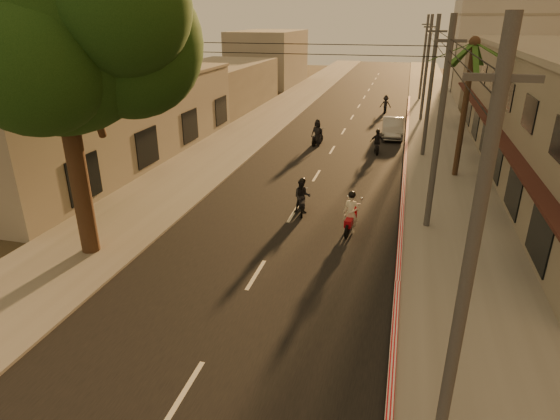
{
  "coord_description": "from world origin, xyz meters",
  "views": [
    {
      "loc": [
        4.74,
        -12.35,
        8.93
      ],
      "look_at": [
        0.14,
        4.94,
        1.45
      ],
      "focal_mm": 30.0,
      "sensor_mm": 36.0,
      "label": 1
    }
  ],
  "objects_px": {
    "scooter_red": "(351,214)",
    "parked_car": "(393,128)",
    "scooter_mid_a": "(302,197)",
    "scooter_far_a": "(317,133)",
    "scooter_mid_b": "(377,142)",
    "scooter_far_b": "(385,105)",
    "palm_tree": "(473,51)",
    "broadleaf_tree": "(66,29)"
  },
  "relations": [
    {
      "from": "scooter_mid_b",
      "to": "scooter_mid_a",
      "type": "bearing_deg",
      "value": -110.61
    },
    {
      "from": "palm_tree",
      "to": "scooter_far_b",
      "type": "height_order",
      "value": "palm_tree"
    },
    {
      "from": "scooter_far_a",
      "to": "parked_car",
      "type": "height_order",
      "value": "scooter_far_a"
    },
    {
      "from": "scooter_mid_b",
      "to": "palm_tree",
      "type": "bearing_deg",
      "value": -46.89
    },
    {
      "from": "broadleaf_tree",
      "to": "scooter_mid_b",
      "type": "height_order",
      "value": "broadleaf_tree"
    },
    {
      "from": "scooter_mid_a",
      "to": "scooter_far_b",
      "type": "distance_m",
      "value": 26.87
    },
    {
      "from": "scooter_mid_b",
      "to": "scooter_far_b",
      "type": "height_order",
      "value": "scooter_far_b"
    },
    {
      "from": "scooter_far_a",
      "to": "broadleaf_tree",
      "type": "bearing_deg",
      "value": -93.28
    },
    {
      "from": "scooter_red",
      "to": "scooter_mid_b",
      "type": "distance_m",
      "value": 13.38
    },
    {
      "from": "broadleaf_tree",
      "to": "scooter_far_b",
      "type": "relative_size",
      "value": 6.88
    },
    {
      "from": "parked_car",
      "to": "palm_tree",
      "type": "bearing_deg",
      "value": -69.04
    },
    {
      "from": "scooter_red",
      "to": "parked_car",
      "type": "bearing_deg",
      "value": 92.63
    },
    {
      "from": "broadleaf_tree",
      "to": "scooter_red",
      "type": "xyz_separation_m",
      "value": [
        9.52,
        4.49,
        -7.62
      ]
    },
    {
      "from": "scooter_far_b",
      "to": "parked_car",
      "type": "bearing_deg",
      "value": -84.78
    },
    {
      "from": "scooter_far_a",
      "to": "scooter_far_b",
      "type": "xyz_separation_m",
      "value": [
        4.19,
        13.79,
        -0.08
      ]
    },
    {
      "from": "palm_tree",
      "to": "parked_car",
      "type": "relative_size",
      "value": 1.79
    },
    {
      "from": "broadleaf_tree",
      "to": "scooter_mid_b",
      "type": "distance_m",
      "value": 21.75
    },
    {
      "from": "palm_tree",
      "to": "scooter_far_b",
      "type": "xyz_separation_m",
      "value": [
        -5.14,
        19.0,
        -6.36
      ]
    },
    {
      "from": "scooter_mid_b",
      "to": "parked_car",
      "type": "height_order",
      "value": "scooter_mid_b"
    },
    {
      "from": "parked_car",
      "to": "scooter_mid_a",
      "type": "bearing_deg",
      "value": -105.01
    },
    {
      "from": "scooter_red",
      "to": "scooter_far_a",
      "type": "distance_m",
      "value": 15.17
    },
    {
      "from": "scooter_far_a",
      "to": "scooter_far_b",
      "type": "distance_m",
      "value": 14.41
    },
    {
      "from": "broadleaf_tree",
      "to": "scooter_red",
      "type": "bearing_deg",
      "value": 25.27
    },
    {
      "from": "palm_tree",
      "to": "scooter_mid_b",
      "type": "height_order",
      "value": "palm_tree"
    },
    {
      "from": "scooter_mid_a",
      "to": "broadleaf_tree",
      "type": "bearing_deg",
      "value": -150.0
    },
    {
      "from": "scooter_red",
      "to": "scooter_mid_b",
      "type": "xyz_separation_m",
      "value": [
        0.19,
        13.38,
        -0.09
      ]
    },
    {
      "from": "scooter_mid_a",
      "to": "parked_car",
      "type": "relative_size",
      "value": 0.4
    },
    {
      "from": "scooter_red",
      "to": "scooter_mid_a",
      "type": "height_order",
      "value": "scooter_red"
    },
    {
      "from": "scooter_mid_b",
      "to": "scooter_far_b",
      "type": "bearing_deg",
      "value": 83.37
    },
    {
      "from": "broadleaf_tree",
      "to": "scooter_far_b",
      "type": "xyz_separation_m",
      "value": [
        9.47,
        32.85,
        -7.69
      ]
    },
    {
      "from": "palm_tree",
      "to": "scooter_red",
      "type": "bearing_deg",
      "value": -118.54
    },
    {
      "from": "palm_tree",
      "to": "scooter_red",
      "type": "relative_size",
      "value": 4.14
    },
    {
      "from": "scooter_far_b",
      "to": "parked_car",
      "type": "height_order",
      "value": "scooter_far_b"
    },
    {
      "from": "palm_tree",
      "to": "scooter_mid_b",
      "type": "xyz_separation_m",
      "value": [
        -4.9,
        4.02,
        -6.38
      ]
    },
    {
      "from": "parked_car",
      "to": "scooter_far_a",
      "type": "bearing_deg",
      "value": -146.65
    },
    {
      "from": "palm_tree",
      "to": "scooter_far_b",
      "type": "bearing_deg",
      "value": 105.14
    },
    {
      "from": "scooter_red",
      "to": "palm_tree",
      "type": "bearing_deg",
      "value": 67.33
    },
    {
      "from": "scooter_far_a",
      "to": "scooter_mid_b",
      "type": "bearing_deg",
      "value": -2.89
    },
    {
      "from": "scooter_mid_b",
      "to": "parked_car",
      "type": "relative_size",
      "value": 0.38
    },
    {
      "from": "scooter_red",
      "to": "parked_car",
      "type": "xyz_separation_m",
      "value": [
        1.04,
        18.46,
        -0.11
      ]
    },
    {
      "from": "scooter_mid_a",
      "to": "parked_car",
      "type": "height_order",
      "value": "scooter_mid_a"
    },
    {
      "from": "scooter_far_a",
      "to": "scooter_far_b",
      "type": "bearing_deg",
      "value": 85.32
    }
  ]
}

